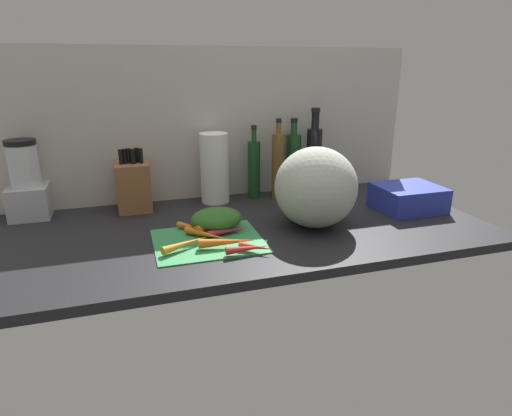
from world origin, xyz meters
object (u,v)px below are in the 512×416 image
knife_block (134,185)px  paper_towel_roll (215,168)px  carrot_3 (197,228)px  bottle_2 (293,163)px  carrot_6 (212,224)px  winter_squash (316,187)px  dish_rack (408,198)px  carrot_1 (206,234)px  carrot_0 (186,244)px  bottle_0 (254,168)px  bottle_1 (278,165)px  bottle_3 (314,158)px  carrot_7 (228,242)px  cutting_board (208,240)px  carrot_5 (256,247)px  blender_appliance (27,185)px  carrot_4 (247,249)px  carrot_2 (233,222)px  carrot_8 (230,230)px

knife_block → paper_towel_roll: (31.63, 0.46, 4.47)cm
carrot_3 → bottle_2: bearing=36.1°
carrot_6 → winter_squash: 37.05cm
carrot_6 → dish_rack: (76.58, 0.31, 2.13)cm
carrot_1 → bottle_2: (45.77, 41.15, 11.51)cm
carrot_0 → bottle_0: bearing=52.6°
bottle_1 → knife_block: bearing=177.7°
bottle_1 → dish_rack: (42.64, -28.87, -9.40)cm
knife_block → bottle_3: 74.86cm
carrot_7 → bottle_0: 55.91cm
cutting_board → carrot_5: (11.77, -12.88, 1.50)cm
carrot_3 → bottle_0: (30.11, 34.50, 10.55)cm
carrot_6 → blender_appliance: (-60.20, 33.05, 9.73)cm
carrot_3 → paper_towel_roll: (13.15, 32.93, 12.10)cm
carrot_3 → bottle_2: bottle_2 is taller
blender_appliance → paper_towel_roll: size_ratio=1.02×
carrot_6 → cutting_board: bearing=-109.6°
carrot_0 → bottle_1: bottle_1 is taller
knife_block → carrot_0: bearing=-73.9°
bottle_1 → bottle_3: bottle_3 is taller
carrot_4 → bottle_2: size_ratio=0.40×
blender_appliance → carrot_4: bearing=-39.8°
carrot_2 → knife_block: 44.34cm
carrot_3 → bottle_3: bottle_3 is taller
carrot_7 → paper_towel_roll: 49.96cm
carrot_2 → bottle_1: size_ratio=0.37×
cutting_board → carrot_5: bearing=-47.6°
winter_squash → carrot_8: bearing=-179.2°
carrot_6 → carrot_0: bearing=-129.2°
bottle_3 → carrot_1: bearing=-144.2°
carrot_3 → carrot_7: bearing=-66.6°
carrot_1 → carrot_2: size_ratio=1.32×
carrot_4 → knife_block: size_ratio=0.54×
carrot_0 → carrot_6: bearing=50.8°
winter_squash → dish_rack: size_ratio=1.19×
blender_appliance → carrot_1: bearing=-35.5°
carrot_1 → paper_towel_roll: (11.37, 39.38, 11.93)cm
cutting_board → carrot_3: bearing=104.6°
carrot_4 → winter_squash: size_ratio=0.46×
carrot_0 → bottle_3: (61.77, 44.95, 13.18)cm
bottle_0 → bottle_1: size_ratio=0.91×
carrot_1 → carrot_5: bearing=-49.8°
carrot_2 → carrot_5: (1.15, -22.42, -0.12)cm
paper_towel_roll → bottle_3: bearing=-0.3°
winter_squash → carrot_6: bearing=170.9°
carrot_6 → bottle_3: 61.42cm
carrot_5 → carrot_1: bearing=130.2°
carrot_5 → carrot_7: size_ratio=0.58×
bottle_2 → bottle_3: bottle_3 is taller
carrot_4 → bottle_1: (27.97, 51.30, 11.99)cm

